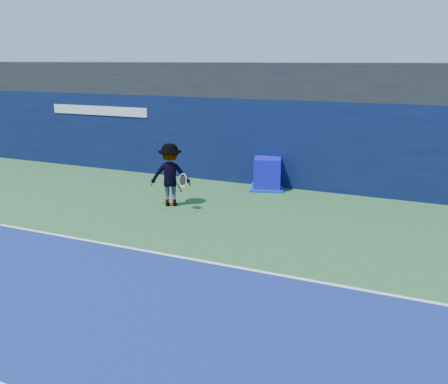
{
  "coord_description": "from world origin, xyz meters",
  "views": [
    {
      "loc": [
        5.72,
        -6.11,
        4.3
      ],
      "look_at": [
        0.61,
        5.2,
        1.0
      ],
      "focal_mm": 40.0,
      "sensor_mm": 36.0,
      "label": 1
    }
  ],
  "objects": [
    {
      "name": "baseline",
      "position": [
        0.0,
        3.0,
        0.01
      ],
      "size": [
        24.0,
        0.1,
        0.01
      ],
      "primitive_type": "cube",
      "color": "white",
      "rests_on": "ground"
    },
    {
      "name": "tennis_ball",
      "position": [
        -0.97,
        5.93,
        0.81
      ],
      "size": [
        0.08,
        0.08,
        0.08
      ],
      "color": "#D5F01A",
      "rests_on": "ground"
    },
    {
      "name": "equipment_cart",
      "position": [
        0.25,
        9.62,
        0.49
      ],
      "size": [
        1.41,
        1.41,
        1.08
      ],
      "color": "#120DC0",
      "rests_on": "ground"
    },
    {
      "name": "ground",
      "position": [
        0.0,
        0.0,
        0.0
      ],
      "size": [
        80.0,
        80.0,
        0.0
      ],
      "primitive_type": "plane",
      "color": "#2B6032",
      "rests_on": "ground"
    },
    {
      "name": "back_wall_assembly",
      "position": [
        -0.0,
        10.5,
        1.5
      ],
      "size": [
        36.0,
        1.03,
        3.0
      ],
      "color": "#0A133A",
      "rests_on": "ground"
    },
    {
      "name": "tennis_player",
      "position": [
        -1.76,
        6.54,
        0.95
      ],
      "size": [
        1.47,
        1.13,
        1.9
      ],
      "color": "silver",
      "rests_on": "ground"
    },
    {
      "name": "stadium_band",
      "position": [
        0.0,
        11.5,
        3.6
      ],
      "size": [
        36.0,
        3.0,
        1.2
      ],
      "primitive_type": "cube",
      "color": "black",
      "rests_on": "back_wall_assembly"
    }
  ]
}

